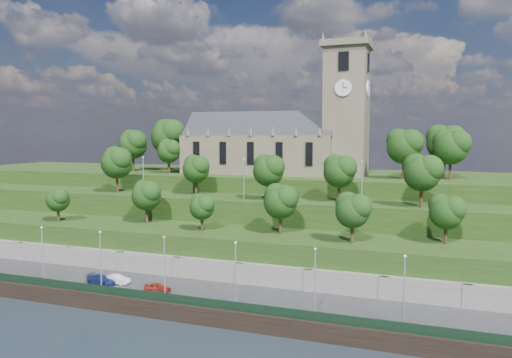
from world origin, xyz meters
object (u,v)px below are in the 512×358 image
at_px(car_right, 101,280).
at_px(car_middle, 117,279).
at_px(church, 282,138).
at_px(car_left, 157,288).

bearing_deg(car_right, car_middle, -52.65).
relative_size(church, car_middle, 9.68).
xyz_separation_m(car_left, car_right, (-9.32, 0.32, 0.05)).
bearing_deg(car_right, church, -8.75).
relative_size(car_middle, car_right, 0.86).
bearing_deg(car_middle, car_right, 115.73).
height_order(church, car_middle, church).
height_order(car_left, car_right, car_right).
height_order(church, car_left, church).
xyz_separation_m(car_middle, car_right, (-1.88, -0.98, 0.01)).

